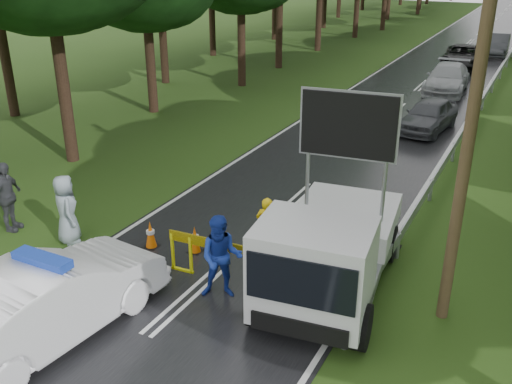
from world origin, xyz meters
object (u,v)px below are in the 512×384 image
Objects in this scene: barrier at (218,251)px; officer at (267,227)px; queue_car_second at (447,78)px; civilian at (221,258)px; queue_car_fourth at (496,45)px; queue_car_third at (463,57)px; police_sedan at (49,300)px; queue_car_first at (429,115)px; work_truck at (328,249)px.

barrier is 1.69m from officer.
barrier is 22.12m from queue_car_second.
civilian reaches higher than queue_car_fourth.
police_sedan is at bearing -98.74° from queue_car_third.
police_sedan is 2.70× the size of civilian.
queue_car_fourth is (1.81, 33.72, -0.03)m from officer.
police_sedan is 3.63m from civilian.
police_sedan is 38.90m from queue_car_fourth.
queue_car_first is (3.71, 17.73, -0.17)m from police_sedan.
queue_car_third is (-0.32, 7.26, -0.01)m from queue_car_second.
officer reaches higher than queue_car_fourth.
officer reaches higher than queue_car_third.
civilian is at bearing -94.83° from queue_car_third.
work_truck is 21.54m from queue_car_second.
work_truck reaches higher than queue_car_fourth.
queue_car_fourth is at bearing 82.52° from queue_car_second.
police_sedan is 1.32× the size of queue_car_first.
queue_car_second is (0.74, 20.46, -0.06)m from officer.
work_truck reaches higher than queue_car_second.
civilian is at bearing -94.88° from queue_car_second.
work_truck is 2.35m from civilian.
work_truck is 1.41× the size of queue_car_first.
queue_car_first is 7.71m from queue_car_second.
barrier is at bearing -90.05° from queue_car_first.
police_sedan is at bearing -153.29° from civilian.
police_sedan is at bearing 58.24° from officer.
queue_car_first reaches higher than barrier.
officer is at bearing -109.50° from police_sedan.
civilian is at bearing 81.78° from officer.
queue_car_third is (0.48, 29.85, -0.26)m from civilian.
queue_car_second is 13.30m from queue_car_fourth.
work_truck is 3.56× the size of officer.
queue_car_second is 1.09× the size of queue_car_fourth.
queue_car_fourth reaches higher than queue_car_second.
queue_car_fourth reaches higher than barrier.
queue_car_second is (0.81, 22.59, -0.25)m from civilian.
queue_car_third is (0.86, 29.35, -0.09)m from barrier.
police_sedan reaches higher than queue_car_fourth.
queue_car_fourth is (0.45, 20.95, 0.08)m from queue_car_first.
barrier is (-2.45, -0.59, -0.36)m from work_truck.
civilian is 14.98m from queue_car_first.
police_sedan is 32.79m from queue_car_third.
barrier is at bearing -173.33° from work_truck.
civilian reaches higher than barrier.
work_truck is 2.88× the size of civilian.
police_sedan is at bearing -99.76° from queue_car_second.
queue_car_first is (-0.65, 13.81, -0.49)m from work_truck.
barrier is (1.90, 3.33, -0.04)m from police_sedan.
barrier is at bearing 102.68° from civilian.
police_sedan reaches higher than queue_car_second.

